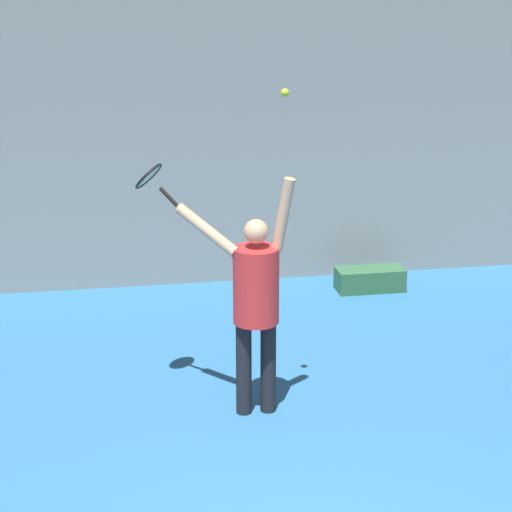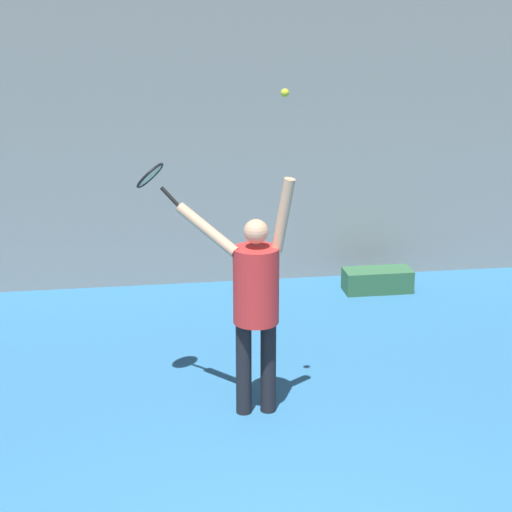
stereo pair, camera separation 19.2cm
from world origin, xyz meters
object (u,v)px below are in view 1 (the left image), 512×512
(tennis_player, at_px, (255,295))
(equipment_bag, at_px, (370,279))
(tennis_racket, at_px, (151,178))
(tennis_ball, at_px, (285,93))

(tennis_player, height_order, equipment_bag, tennis_player)
(equipment_bag, bearing_deg, tennis_racket, -138.37)
(tennis_player, distance_m, equipment_bag, 3.43)
(equipment_bag, bearing_deg, tennis_player, -123.52)
(tennis_ball, xyz_separation_m, equipment_bag, (1.61, 2.82, -2.53))
(tennis_player, distance_m, tennis_ball, 1.64)
(tennis_racket, bearing_deg, equipment_bag, 41.63)
(tennis_racket, height_order, equipment_bag, tennis_racket)
(tennis_ball, height_order, equipment_bag, tennis_ball)
(tennis_player, height_order, tennis_racket, tennis_racket)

